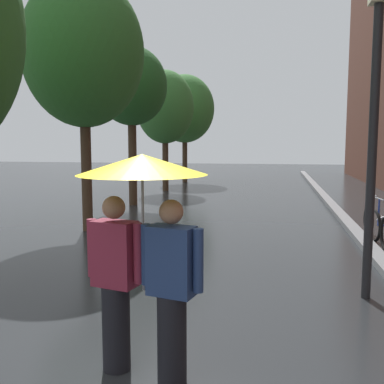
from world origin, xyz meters
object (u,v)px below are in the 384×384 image
(street_tree_2, at_px, (131,87))
(street_tree_3, at_px, (165,107))
(street_tree_4, at_px, (185,109))
(street_lamp_post, at_px, (374,116))
(couple_under_umbrella, at_px, (142,228))
(street_tree_1, at_px, (83,53))

(street_tree_2, xyz_separation_m, street_tree_3, (0.00, 4.46, -0.32))
(street_tree_4, bearing_deg, street_lamp_post, -70.22)
(street_tree_2, height_order, couple_under_umbrella, street_tree_2)
(street_tree_1, bearing_deg, street_tree_4, 91.40)
(street_tree_1, height_order, street_tree_2, street_tree_1)
(street_tree_2, relative_size, street_tree_3, 1.01)
(street_tree_1, xyz_separation_m, street_tree_4, (-0.32, 13.05, -0.33))
(street_tree_1, height_order, street_tree_4, street_tree_1)
(couple_under_umbrella, distance_m, street_lamp_post, 3.62)
(street_lamp_post, bearing_deg, street_tree_4, 109.78)
(street_tree_3, height_order, street_lamp_post, street_tree_3)
(street_tree_4, bearing_deg, street_tree_3, -89.87)
(street_tree_3, bearing_deg, street_tree_2, -90.03)
(street_tree_1, relative_size, street_tree_4, 1.05)
(street_tree_1, bearing_deg, street_lamp_post, -32.48)
(street_tree_3, relative_size, street_lamp_post, 1.24)
(street_tree_1, bearing_deg, street_tree_3, 92.01)
(street_tree_1, relative_size, street_lamp_post, 1.41)
(street_tree_3, xyz_separation_m, couple_under_umbrella, (3.59, -14.93, -2.24))
(street_tree_4, relative_size, couple_under_umbrella, 2.79)
(street_tree_3, bearing_deg, street_tree_1, -87.99)
(street_tree_2, relative_size, street_tree_4, 0.94)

